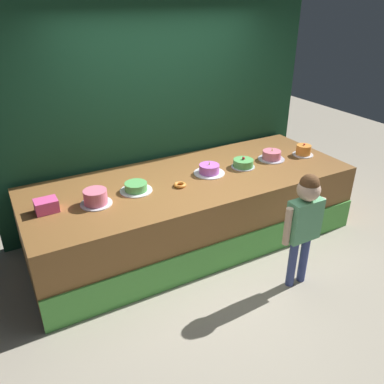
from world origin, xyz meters
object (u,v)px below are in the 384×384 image
(donut, at_px, (180,185))
(cake_center_right, at_px, (243,163))
(child_figure, at_px, (305,216))
(cake_far_left, at_px, (96,198))
(pink_box, at_px, (46,206))
(cake_far_right, at_px, (303,150))
(cake_right, at_px, (272,155))
(cake_center_left, at_px, (209,170))
(cake_left, at_px, (136,187))

(donut, relative_size, cake_center_right, 0.48)
(child_figure, distance_m, cake_far_left, 2.00)
(child_figure, xyz_separation_m, pink_box, (-2.08, 1.22, 0.08))
(cake_far_left, xyz_separation_m, cake_far_right, (2.68, 0.01, -0.01))
(donut, height_order, cake_right, cake_right)
(cake_far_right, bearing_deg, cake_center_left, 176.37)
(child_figure, bearing_deg, cake_center_left, 103.70)
(cake_right, bearing_deg, cake_center_left, 179.54)
(donut, bearing_deg, child_figure, -55.64)
(cake_right, bearing_deg, cake_far_left, -177.86)
(pink_box, height_order, cake_left, pink_box)
(donut, distance_m, cake_far_left, 0.90)
(cake_left, bearing_deg, cake_right, 0.14)
(pink_box, distance_m, cake_left, 0.89)
(cake_left, bearing_deg, cake_center_left, 0.74)
(child_figure, xyz_separation_m, cake_right, (0.59, 1.22, 0.07))
(pink_box, relative_size, donut, 1.57)
(child_figure, height_order, cake_far_left, child_figure)
(child_figure, bearing_deg, cake_far_right, 47.71)
(donut, height_order, cake_far_left, cake_far_left)
(cake_center_right, bearing_deg, cake_center_left, 175.46)
(cake_center_left, bearing_deg, cake_right, -0.46)
(cake_right, distance_m, cake_far_right, 0.45)
(cake_far_left, distance_m, cake_left, 0.45)
(cake_right, height_order, cake_far_right, cake_far_right)
(cake_left, xyz_separation_m, cake_right, (1.79, 0.00, 0.01))
(cake_far_left, bearing_deg, child_figure, -34.77)
(donut, height_order, cake_far_right, cake_far_right)
(donut, bearing_deg, cake_left, 164.22)
(donut, bearing_deg, pink_box, 174.38)
(donut, height_order, cake_center_left, cake_center_left)
(cake_left, xyz_separation_m, cake_center_right, (1.34, -0.02, 0.01))
(cake_center_right, bearing_deg, donut, -173.47)
(donut, relative_size, cake_left, 0.39)
(donut, bearing_deg, cake_center_left, 17.14)
(donut, xyz_separation_m, cake_right, (1.34, 0.13, 0.03))
(donut, xyz_separation_m, cake_far_left, (-0.89, 0.05, 0.05))
(cake_far_right, bearing_deg, cake_right, 170.10)
(cake_far_left, bearing_deg, donut, -3.02)
(donut, distance_m, cake_far_right, 1.79)
(cake_far_left, height_order, cake_left, cake_far_left)
(cake_center_left, height_order, cake_center_right, cake_center_left)
(cake_far_left, bearing_deg, cake_left, 10.05)
(child_figure, height_order, cake_center_left, child_figure)
(child_figure, distance_m, donut, 1.32)
(child_figure, relative_size, donut, 9.06)
(cake_far_left, relative_size, cake_left, 0.92)
(cake_far_left, xyz_separation_m, cake_center_right, (1.79, 0.06, -0.02))
(child_figure, xyz_separation_m, donut, (-0.75, 1.09, 0.03))
(pink_box, relative_size, cake_far_right, 0.80)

